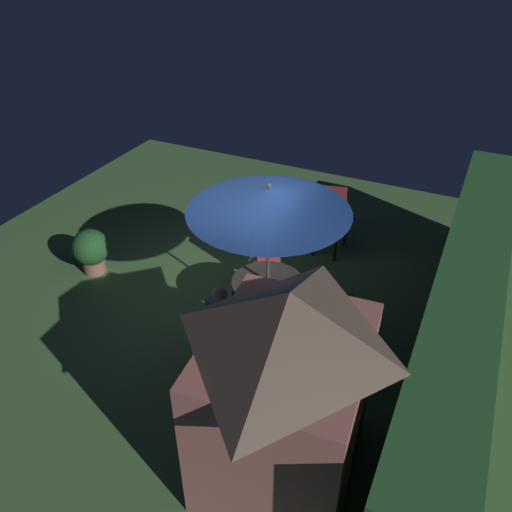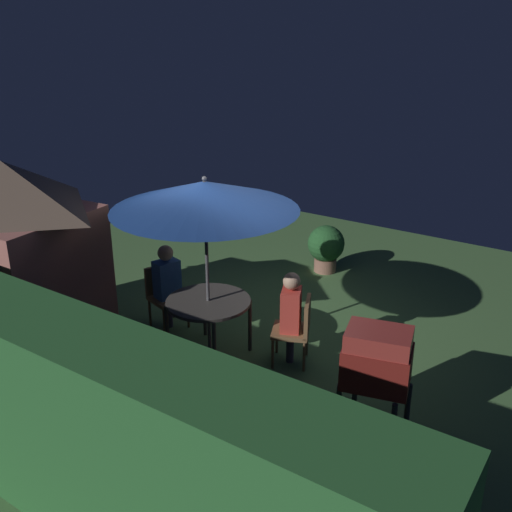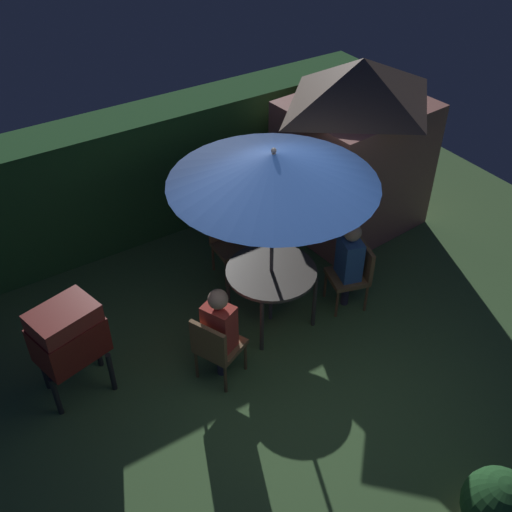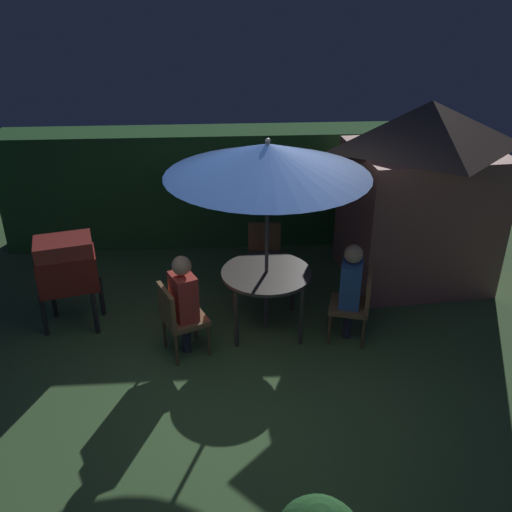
% 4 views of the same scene
% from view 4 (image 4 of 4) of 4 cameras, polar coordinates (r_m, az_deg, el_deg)
% --- Properties ---
extents(ground_plane, '(11.00, 11.00, 0.00)m').
position_cam_4_polar(ground_plane, '(6.47, -0.46, -11.22)').
color(ground_plane, '#47703D').
extents(hedge_backdrop, '(7.44, 0.79, 1.85)m').
position_cam_4_polar(hedge_backdrop, '(9.11, -1.80, 7.25)').
color(hedge_backdrop, '#28602D').
rests_on(hedge_backdrop, ground).
extents(garden_shed, '(2.13, 1.84, 2.57)m').
position_cam_4_polar(garden_shed, '(8.03, 16.51, 6.27)').
color(garden_shed, '#B26B60').
rests_on(garden_shed, ground).
extents(patio_table, '(1.10, 1.10, 0.80)m').
position_cam_4_polar(patio_table, '(6.72, 1.08, -2.17)').
color(patio_table, '#47423D').
rests_on(patio_table, ground).
extents(patio_umbrella, '(2.31, 2.31, 2.43)m').
position_cam_4_polar(patio_umbrella, '(6.14, 1.20, 9.90)').
color(patio_umbrella, '#4C4C51').
rests_on(patio_umbrella, ground).
extents(bbq_grill, '(0.80, 0.66, 1.20)m').
position_cam_4_polar(bbq_grill, '(7.10, -18.94, -0.95)').
color(bbq_grill, maroon).
rests_on(bbq_grill, ground).
extents(chair_near_shed, '(0.61, 0.61, 0.90)m').
position_cam_4_polar(chair_near_shed, '(6.42, -8.06, -6.13)').
color(chair_near_shed, olive).
rests_on(chair_near_shed, ground).
extents(chair_far_side, '(0.58, 0.57, 0.90)m').
position_cam_4_polar(chair_far_side, '(6.73, 10.33, -4.65)').
color(chair_far_side, olive).
rests_on(chair_far_side, ground).
extents(chair_toward_hedge, '(0.49, 0.49, 0.90)m').
position_cam_4_polar(chair_toward_hedge, '(7.81, 0.88, 0.53)').
color(chair_toward_hedge, olive).
rests_on(chair_toward_hedge, ground).
extents(person_in_red, '(0.36, 0.41, 1.26)m').
position_cam_4_polar(person_in_red, '(6.31, -7.48, -3.93)').
color(person_in_red, '#CC3D33').
rests_on(person_in_red, ground).
extents(person_in_blue, '(0.33, 0.39, 1.26)m').
position_cam_4_polar(person_in_blue, '(6.59, 9.78, -2.63)').
color(person_in_blue, '#3866B2').
rests_on(person_in_blue, ground).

